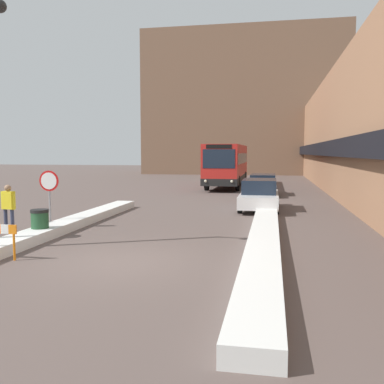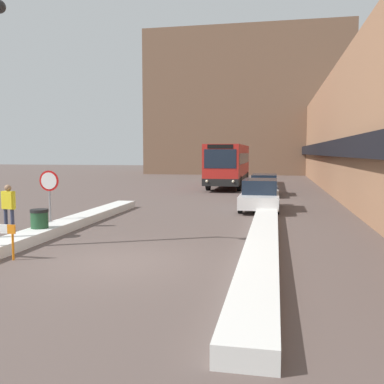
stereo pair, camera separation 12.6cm
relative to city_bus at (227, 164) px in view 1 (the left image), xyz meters
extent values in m
plane|color=brown|center=(-0.18, -24.52, -1.85)|extent=(160.00, 160.00, 0.00)
cube|color=#996B4C|center=(9.82, -0.52, 2.29)|extent=(5.00, 60.00, 8.28)
cube|color=black|center=(7.07, -0.52, 1.20)|extent=(0.50, 60.00, 0.90)
cube|color=brown|center=(-0.18, 22.63, 7.36)|extent=(26.00, 8.00, 18.42)
cube|color=silver|center=(-3.78, -21.66, -1.69)|extent=(0.90, 15.58, 0.33)
cube|color=silver|center=(3.42, -22.12, -1.67)|extent=(0.90, 14.82, 0.35)
cube|color=red|center=(0.00, 0.01, 0.09)|extent=(2.54, 11.05, 2.92)
cube|color=black|center=(0.00, 0.01, -1.11)|extent=(2.56, 11.07, 0.51)
cube|color=#192333|center=(0.00, 0.01, 0.50)|extent=(2.56, 10.17, 0.80)
cube|color=#192333|center=(0.00, -5.53, 0.53)|extent=(2.23, 0.03, 1.31)
cube|color=black|center=(0.00, -5.53, 1.37)|extent=(1.78, 0.03, 0.28)
sphere|color=#F2EAC6|center=(-0.91, -5.54, -1.02)|extent=(0.20, 0.20, 0.20)
sphere|color=#F2EAC6|center=(0.91, -5.54, -1.02)|extent=(0.20, 0.20, 0.20)
cylinder|color=black|center=(-1.15, -3.42, -1.28)|extent=(0.28, 1.13, 1.13)
cylinder|color=black|center=(1.15, -3.42, -1.28)|extent=(0.28, 1.13, 1.13)
cylinder|color=black|center=(-1.15, 3.43, -1.28)|extent=(0.28, 1.13, 1.13)
cylinder|color=black|center=(1.15, 3.43, -1.28)|extent=(0.28, 1.13, 1.13)
cube|color=silver|center=(3.02, -13.66, -1.32)|extent=(1.83, 4.53, 0.58)
cube|color=#192333|center=(3.02, -13.54, -0.69)|extent=(1.61, 2.49, 0.67)
cylinder|color=black|center=(3.86, -15.06, -1.55)|extent=(0.20, 0.60, 0.60)
cylinder|color=black|center=(2.19, -15.06, -1.55)|extent=(0.20, 0.60, 0.60)
cylinder|color=black|center=(3.86, -12.25, -1.55)|extent=(0.20, 0.60, 0.60)
cylinder|color=black|center=(2.19, -12.25, -1.55)|extent=(0.20, 0.60, 0.60)
cube|color=#38383D|center=(3.02, -6.10, -1.35)|extent=(1.82, 4.66, 0.50)
cube|color=#192333|center=(3.02, -5.98, -0.79)|extent=(1.61, 2.56, 0.61)
cylinder|color=black|center=(3.86, -7.54, -1.54)|extent=(0.20, 0.62, 0.62)
cylinder|color=black|center=(2.19, -7.54, -1.54)|extent=(0.20, 0.62, 0.62)
cylinder|color=black|center=(3.86, -4.65, -1.54)|extent=(0.20, 0.62, 0.62)
cylinder|color=black|center=(2.19, -4.65, -1.54)|extent=(0.20, 0.62, 0.62)
cylinder|color=gray|center=(-4.48, -20.26, -0.77)|extent=(0.07, 0.07, 2.15)
cylinder|color=red|center=(-4.48, -20.28, -0.08)|extent=(0.76, 0.03, 0.76)
cylinder|color=white|center=(-4.48, -20.30, -0.08)|extent=(0.62, 0.02, 0.62)
sphere|color=black|center=(-3.69, -23.98, 4.91)|extent=(0.36, 0.36, 0.36)
cylinder|color=#333851|center=(-5.59, -21.33, -1.43)|extent=(0.13, 0.13, 0.84)
cylinder|color=#333851|center=(-5.30, -21.38, -1.43)|extent=(0.13, 0.13, 0.84)
cube|color=yellow|center=(-5.45, -21.35, -0.70)|extent=(0.48, 0.28, 0.63)
sphere|color=#9E7556|center=(-5.45, -21.35, -0.27)|extent=(0.23, 0.23, 0.23)
cylinder|color=yellow|center=(-5.67, -21.32, -0.73)|extent=(0.10, 0.10, 0.59)
cylinder|color=yellow|center=(-5.22, -21.39, -0.73)|extent=(0.10, 0.10, 0.59)
cylinder|color=#234C2D|center=(-3.86, -22.04, -1.42)|extent=(0.56, 0.56, 0.85)
cylinder|color=black|center=(-3.86, -22.04, -0.95)|extent=(0.59, 0.59, 0.10)
cylinder|color=orange|center=(-2.95, -24.87, -1.50)|extent=(0.06, 0.06, 0.70)
cube|color=white|center=(-3.20, -24.87, -1.03)|extent=(0.22, 0.04, 0.24)
cube|color=orange|center=(-2.98, -24.87, -1.03)|extent=(0.22, 0.04, 0.24)
camera|label=1|loc=(3.65, -34.78, 0.97)|focal=40.00mm
camera|label=2|loc=(3.77, -34.76, 0.97)|focal=40.00mm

